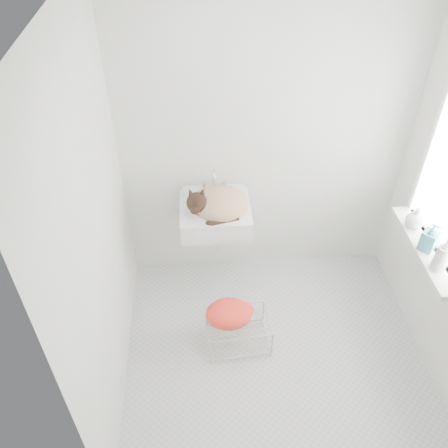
{
  "coord_description": "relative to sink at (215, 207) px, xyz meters",
  "views": [
    {
      "loc": [
        -0.53,
        -2.02,
        3.05
      ],
      "look_at": [
        -0.35,
        0.5,
        0.88
      ],
      "focal_mm": 37.62,
      "sensor_mm": 36.0,
      "label": 1
    }
  ],
  "objects": [
    {
      "name": "left_wall",
      "position": [
        -0.7,
        -0.74,
        0.4
      ],
      "size": [
        0.02,
        2.0,
        2.5
      ],
      "primitive_type": "cube",
      "color": "white",
      "rests_on": "ground"
    },
    {
      "name": "sink",
      "position": [
        0.0,
        0.0,
        0.0
      ],
      "size": [
        0.53,
        0.46,
        0.21
      ],
      "primitive_type": "cube",
      "color": "white",
      "rests_on": "back_wall"
    },
    {
      "name": "windowsill",
      "position": [
        1.41,
        -0.54,
        -0.02
      ],
      "size": [
        0.16,
        0.88,
        0.04
      ],
      "primitive_type": "cube",
      "color": "white",
      "rests_on": "right_wall"
    },
    {
      "name": "towel",
      "position": [
        0.06,
        -0.61,
        -0.55
      ],
      "size": [
        0.34,
        0.24,
        0.14
      ],
      "primitive_type": "ellipsoid",
      "rotation": [
        0.0,
        0.0,
        0.01
      ],
      "color": "#D0570F",
      "rests_on": "wire_rack"
    },
    {
      "name": "bottle_a",
      "position": [
        1.4,
        -0.74,
        0.0
      ],
      "size": [
        0.09,
        0.09,
        0.22
      ],
      "primitive_type": "imported",
      "rotation": [
        0.0,
        0.0,
        1.44
      ],
      "color": "silver",
      "rests_on": "windowsill"
    },
    {
      "name": "cat",
      "position": [
        0.01,
        -0.02,
        0.04
      ],
      "size": [
        0.45,
        0.36,
        0.29
      ],
      "rotation": [
        0.0,
        0.0,
        -0.02
      ],
      "color": "tan",
      "rests_on": "sink"
    },
    {
      "name": "wire_rack",
      "position": [
        0.13,
        -0.62,
        -0.7
      ],
      "size": [
        0.47,
        0.34,
        0.27
      ],
      "primitive_type": "cube",
      "rotation": [
        0.0,
        0.0,
        0.07
      ],
      "color": "silver",
      "rests_on": "floor"
    },
    {
      "name": "floor",
      "position": [
        0.4,
        -0.74,
        -0.85
      ],
      "size": [
        2.2,
        2.0,
        0.02
      ],
      "primitive_type": "cube",
      "color": "silver",
      "rests_on": "ground"
    },
    {
      "name": "back_wall",
      "position": [
        0.4,
        0.26,
        0.4
      ],
      "size": [
        2.2,
        0.02,
        2.5
      ],
      "primitive_type": "cube",
      "color": "white",
      "rests_on": "ground"
    },
    {
      "name": "faucet",
      "position": [
        0.0,
        0.18,
        0.14
      ],
      "size": [
        0.19,
        0.14,
        0.19
      ],
      "primitive_type": null,
      "color": "silver",
      "rests_on": "sink"
    },
    {
      "name": "bottle_c",
      "position": [
        1.4,
        -0.33,
        0.0
      ],
      "size": [
        0.14,
        0.14,
        0.17
      ],
      "primitive_type": "imported",
      "rotation": [
        0.0,
        0.0,
        4.78
      ],
      "color": "white",
      "rests_on": "windowsill"
    },
    {
      "name": "bottle_b",
      "position": [
        1.4,
        -0.56,
        0.0
      ],
      "size": [
        0.14,
        0.14,
        0.22
      ],
      "primitive_type": "imported",
      "rotation": [
        0.0,
        0.0,
        0.76
      ],
      "color": "teal",
      "rests_on": "windowsill"
    }
  ]
}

